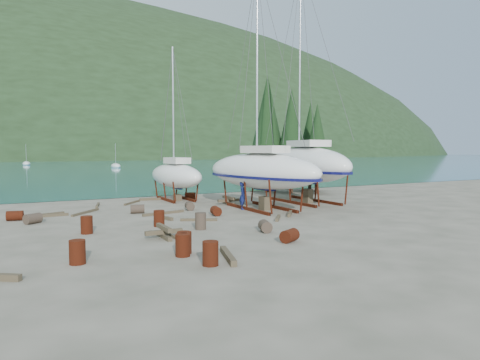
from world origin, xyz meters
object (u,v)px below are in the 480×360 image
large_sailboat_far (303,164)px  small_sailboat_shore (176,175)px  worker (243,195)px  large_sailboat_near (261,170)px

large_sailboat_far → small_sailboat_shore: size_ratio=1.48×
large_sailboat_far → small_sailboat_shore: 10.48m
large_sailboat_far → worker: size_ratio=9.54×
worker → large_sailboat_near: bearing=-82.8°
small_sailboat_shore → large_sailboat_far: bearing=-42.5°
large_sailboat_far → small_sailboat_shore: bearing=149.4°
large_sailboat_near → large_sailboat_far: (4.99, 1.81, 0.32)m
large_sailboat_near → small_sailboat_shore: (-3.44, 7.97, -0.66)m
large_sailboat_near → small_sailboat_shore: bearing=101.9°
large_sailboat_far → worker: bearing=-162.2°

